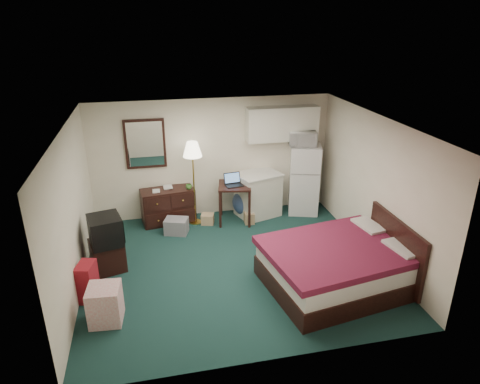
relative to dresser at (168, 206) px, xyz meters
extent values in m
cube|color=black|center=(0.99, -1.98, -0.36)|extent=(5.00, 4.50, 0.01)
cube|color=white|center=(0.99, -1.98, 2.14)|extent=(5.00, 4.50, 0.01)
cube|color=white|center=(0.99, 0.27, 0.89)|extent=(5.00, 0.01, 2.50)
cube|color=white|center=(0.99, -4.23, 0.89)|extent=(5.00, 0.01, 2.50)
cube|color=white|center=(-1.51, -1.98, 0.89)|extent=(0.01, 4.50, 2.50)
cube|color=white|center=(3.49, -1.98, 0.89)|extent=(0.01, 4.50, 2.50)
sphere|color=#344C7B|center=(1.66, -0.02, -0.06)|extent=(0.60, 0.60, 0.60)
imported|color=silver|center=(2.83, -0.11, 1.33)|extent=(0.60, 0.41, 0.38)
imported|color=tan|center=(-0.29, -0.06, 0.47)|extent=(0.15, 0.02, 0.20)
imported|color=tan|center=(-0.07, 0.09, 0.49)|extent=(0.18, 0.03, 0.24)
imported|color=#4A8636|center=(0.44, -0.08, 0.43)|extent=(0.14, 0.12, 0.12)
camera|label=1|loc=(-0.27, -8.22, 3.66)|focal=32.00mm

